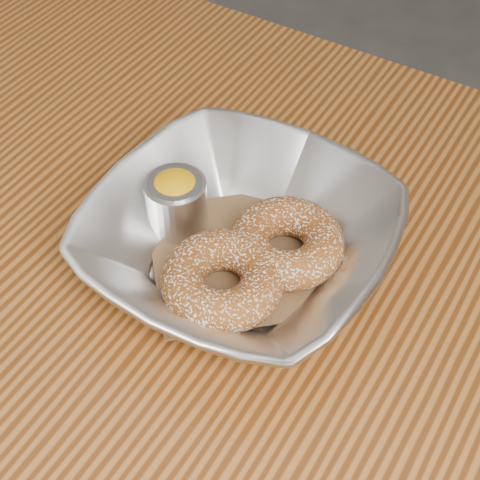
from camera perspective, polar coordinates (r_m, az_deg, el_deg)
The scene contains 6 objects.
table at distance 0.68m, azimuth -3.70°, elevation -10.04°, with size 1.20×0.80×0.75m.
serving_bowl at distance 0.60m, azimuth -0.00°, elevation 0.00°, with size 0.24×0.24×0.06m, color silver.
parchment at distance 0.62m, azimuth -0.00°, elevation -1.31°, with size 0.14×0.14×0.00m, color brown.
donut_back at distance 0.60m, azimuth 3.63°, elevation -0.21°, with size 0.09×0.09×0.03m, color brown.
donut_front at distance 0.58m, azimuth -1.37°, elevation -3.11°, with size 0.10×0.10×0.03m, color brown.
ramekin at distance 0.62m, azimuth -4.96°, elevation 3.10°, with size 0.05×0.05×0.06m.
Camera 1 is at (0.22, -0.28, 1.23)m, focal length 55.00 mm.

